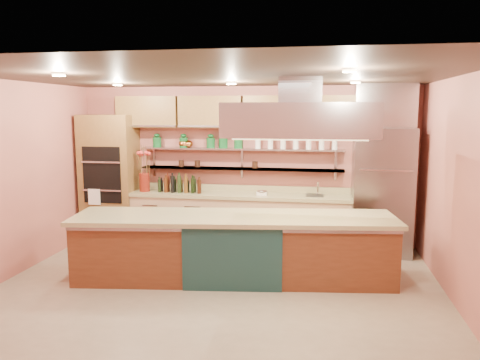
% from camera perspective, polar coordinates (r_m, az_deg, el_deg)
% --- Properties ---
extents(floor, '(6.00, 5.00, 0.02)m').
position_cam_1_polar(floor, '(6.37, -3.06, -13.52)').
color(floor, gray).
rests_on(floor, ground).
extents(ceiling, '(6.00, 5.00, 0.02)m').
position_cam_1_polar(ceiling, '(5.92, -3.28, 12.57)').
color(ceiling, black).
rests_on(ceiling, wall_back).
extents(wall_back, '(6.00, 0.04, 2.80)m').
position_cam_1_polar(wall_back, '(8.42, 0.61, 1.82)').
color(wall_back, '#B16153').
rests_on(wall_back, floor).
extents(wall_front, '(6.00, 0.04, 2.80)m').
position_cam_1_polar(wall_front, '(3.65, -12.00, -7.22)').
color(wall_front, '#B16153').
rests_on(wall_front, floor).
extents(wall_left, '(0.04, 5.00, 2.80)m').
position_cam_1_polar(wall_left, '(7.27, -26.91, -0.16)').
color(wall_left, '#B16153').
rests_on(wall_left, floor).
extents(wall_right, '(0.04, 5.00, 2.80)m').
position_cam_1_polar(wall_right, '(6.08, 25.61, -1.60)').
color(wall_right, '#B16153').
rests_on(wall_right, floor).
extents(oven_stack, '(0.95, 0.64, 2.30)m').
position_cam_1_polar(oven_stack, '(8.87, -15.55, 0.23)').
color(oven_stack, brown).
rests_on(oven_stack, floor).
extents(refrigerator, '(0.95, 0.72, 2.10)m').
position_cam_1_polar(refrigerator, '(8.07, 16.89, -1.34)').
color(refrigerator, gray).
rests_on(refrigerator, floor).
extents(back_counter, '(3.84, 0.64, 0.93)m').
position_cam_1_polar(back_counter, '(8.30, -0.07, -4.83)').
color(back_counter, tan).
rests_on(back_counter, floor).
extents(wall_shelf_lower, '(3.60, 0.26, 0.03)m').
position_cam_1_polar(wall_shelf_lower, '(8.31, 0.13, 1.39)').
color(wall_shelf_lower, '#A4A6AB').
rests_on(wall_shelf_lower, wall_back).
extents(wall_shelf_upper, '(3.60, 0.26, 0.03)m').
position_cam_1_polar(wall_shelf_upper, '(8.27, 0.13, 3.79)').
color(wall_shelf_upper, '#A4A6AB').
rests_on(wall_shelf_upper, wall_back).
extents(upper_cabinets, '(4.60, 0.36, 0.55)m').
position_cam_1_polar(upper_cabinets, '(8.19, 0.42, 8.30)').
color(upper_cabinets, brown).
rests_on(upper_cabinets, wall_back).
extents(range_hood, '(2.00, 1.00, 0.45)m').
position_cam_1_polar(range_hood, '(6.30, 7.39, 7.27)').
color(range_hood, '#A4A6AB').
rests_on(range_hood, ceiling).
extents(ceiling_downlights, '(4.00, 2.80, 0.02)m').
position_cam_1_polar(ceiling_downlights, '(6.12, -2.85, 12.16)').
color(ceiling_downlights, '#FFE5A5').
rests_on(ceiling_downlights, ceiling).
extents(island, '(4.48, 1.50, 0.92)m').
position_cam_1_polar(island, '(6.68, -0.73, -8.20)').
color(island, brown).
rests_on(island, floor).
extents(flower_vase, '(0.21, 0.21, 0.33)m').
position_cam_1_polar(flower_vase, '(8.59, -11.56, -0.26)').
color(flower_vase, maroon).
rests_on(flower_vase, back_counter).
extents(oil_bottle_cluster, '(0.88, 0.37, 0.27)m').
position_cam_1_polar(oil_bottle_cluster, '(8.38, -7.33, -0.58)').
color(oil_bottle_cluster, black).
rests_on(oil_bottle_cluster, back_counter).
extents(kitchen_scale, '(0.21, 0.19, 0.10)m').
position_cam_1_polar(kitchen_scale, '(8.09, 2.70, -1.47)').
color(kitchen_scale, white).
rests_on(kitchen_scale, back_counter).
extents(bar_faucet, '(0.04, 0.04, 0.24)m').
position_cam_1_polar(bar_faucet, '(8.12, 9.46, -1.03)').
color(bar_faucet, silver).
rests_on(bar_faucet, back_counter).
extents(copper_kettle, '(0.19, 0.19, 0.13)m').
position_cam_1_polar(copper_kettle, '(8.48, -6.31, 4.40)').
color(copper_kettle, '#B8672A').
rests_on(copper_kettle, wall_shelf_upper).
extents(green_canister, '(0.19, 0.19, 0.19)m').
position_cam_1_polar(green_canister, '(8.32, -2.05, 4.57)').
color(green_canister, '#104C1F').
rests_on(green_canister, wall_shelf_upper).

